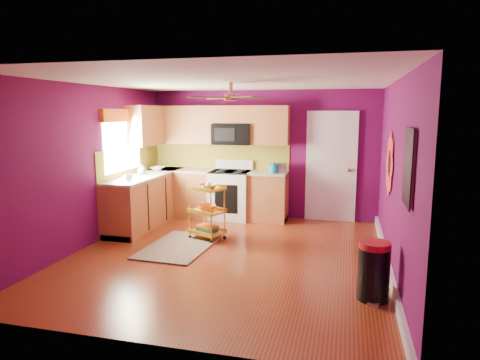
# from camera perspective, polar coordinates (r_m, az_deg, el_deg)

# --- Properties ---
(ground) EXTENTS (5.00, 5.00, 0.00)m
(ground) POSITION_cam_1_polar(r_m,az_deg,el_deg) (6.35, -1.64, -10.05)
(ground) COLOR maroon
(ground) RESTS_ON ground
(room_envelope) EXTENTS (4.54, 5.04, 2.52)m
(room_envelope) POSITION_cam_1_polar(r_m,az_deg,el_deg) (6.01, -1.46, 4.80)
(room_envelope) COLOR #5A0A47
(room_envelope) RESTS_ON ground
(lower_cabinets) EXTENTS (2.81, 2.31, 0.94)m
(lower_cabinets) POSITION_cam_1_polar(r_m,az_deg,el_deg) (8.32, -7.18, -2.41)
(lower_cabinets) COLOR #995429
(lower_cabinets) RESTS_ON ground
(electric_range) EXTENTS (0.76, 0.66, 1.13)m
(electric_range) POSITION_cam_1_polar(r_m,az_deg,el_deg) (8.40, -1.23, -1.90)
(electric_range) COLOR white
(electric_range) RESTS_ON ground
(upper_cabinetry) EXTENTS (2.80, 2.30, 1.26)m
(upper_cabinetry) POSITION_cam_1_polar(r_m,az_deg,el_deg) (8.46, -5.82, 7.12)
(upper_cabinetry) COLOR #995429
(upper_cabinetry) RESTS_ON ground
(left_window) EXTENTS (0.08, 1.35, 1.08)m
(left_window) POSITION_cam_1_polar(r_m,az_deg,el_deg) (7.85, -15.41, 6.24)
(left_window) COLOR white
(left_window) RESTS_ON ground
(panel_door) EXTENTS (0.95, 0.11, 2.15)m
(panel_door) POSITION_cam_1_polar(r_m,az_deg,el_deg) (8.31, 12.05, 1.58)
(panel_door) COLOR white
(panel_door) RESTS_ON ground
(right_wall_art) EXTENTS (0.04, 2.74, 1.04)m
(right_wall_art) POSITION_cam_1_polar(r_m,az_deg,el_deg) (5.50, 20.19, 1.87)
(right_wall_art) COLOR black
(right_wall_art) RESTS_ON ground
(ceiling_fan) EXTENTS (1.01, 1.01, 0.26)m
(ceiling_fan) POSITION_cam_1_polar(r_m,az_deg,el_deg) (6.20, -1.22, 11.01)
(ceiling_fan) COLOR #BF8C3F
(ceiling_fan) RESTS_ON ground
(shag_rug) EXTENTS (0.99, 1.54, 0.02)m
(shag_rug) POSITION_cam_1_polar(r_m,az_deg,el_deg) (6.80, -8.08, -8.74)
(shag_rug) COLOR black
(shag_rug) RESTS_ON ground
(rolling_cart) EXTENTS (0.64, 0.57, 0.96)m
(rolling_cart) POSITION_cam_1_polar(r_m,az_deg,el_deg) (7.03, -4.39, -3.98)
(rolling_cart) COLOR yellow
(rolling_cart) RESTS_ON ground
(trash_can) EXTENTS (0.43, 0.43, 0.67)m
(trash_can) POSITION_cam_1_polar(r_m,az_deg,el_deg) (5.08, 17.40, -11.51)
(trash_can) COLOR black
(trash_can) RESTS_ON ground
(teal_kettle) EXTENTS (0.18, 0.18, 0.21)m
(teal_kettle) POSITION_cam_1_polar(r_m,az_deg,el_deg) (8.09, 4.49, 1.54)
(teal_kettle) COLOR teal
(teal_kettle) RESTS_ON lower_cabinets
(toaster) EXTENTS (0.22, 0.15, 0.18)m
(toaster) POSITION_cam_1_polar(r_m,az_deg,el_deg) (8.20, 5.34, 1.68)
(toaster) COLOR beige
(toaster) RESTS_ON lower_cabinets
(soap_bottle_a) EXTENTS (0.09, 0.09, 0.20)m
(soap_bottle_a) POSITION_cam_1_polar(r_m,az_deg,el_deg) (8.08, -12.91, 1.46)
(soap_bottle_a) COLOR #EA3F72
(soap_bottle_a) RESTS_ON lower_cabinets
(soap_bottle_b) EXTENTS (0.14, 0.14, 0.17)m
(soap_bottle_b) POSITION_cam_1_polar(r_m,az_deg,el_deg) (8.05, -13.08, 1.32)
(soap_bottle_b) COLOR white
(soap_bottle_b) RESTS_ON lower_cabinets
(counter_dish) EXTENTS (0.27, 0.27, 0.07)m
(counter_dish) POSITION_cam_1_polar(r_m,az_deg,el_deg) (8.61, -10.89, 1.53)
(counter_dish) COLOR white
(counter_dish) RESTS_ON lower_cabinets
(counter_cup) EXTENTS (0.13, 0.13, 0.11)m
(counter_cup) POSITION_cam_1_polar(r_m,az_deg,el_deg) (7.42, -14.69, 0.35)
(counter_cup) COLOR white
(counter_cup) RESTS_ON lower_cabinets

